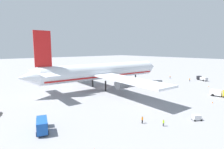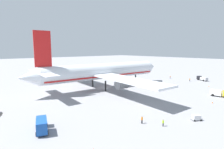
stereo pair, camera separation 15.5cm
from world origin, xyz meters
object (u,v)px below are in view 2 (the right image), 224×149
(ground_worker_1, at_px, (190,80))
(traffic_cone_1, at_px, (212,102))
(airliner, at_px, (101,72))
(traffic_cone_2, at_px, (132,75))
(service_truck_1, at_px, (220,93))
(service_truck_2, at_px, (42,125))
(ground_worker_0, at_px, (170,77))
(traffic_cone_0, at_px, (209,86))
(ground_worker_2, at_px, (142,120))
(baggage_cart_0, at_px, (196,117))
(service_truck_5, at_px, (202,78))
(ground_worker_4, at_px, (163,123))

(ground_worker_1, relative_size, traffic_cone_1, 3.13)
(airliner, bearing_deg, traffic_cone_1, -71.59)
(traffic_cone_2, bearing_deg, service_truck_1, -104.76)
(service_truck_2, height_order, traffic_cone_1, service_truck_2)
(airliner, height_order, ground_worker_0, airliner)
(service_truck_1, bearing_deg, traffic_cone_2, 75.24)
(service_truck_2, bearing_deg, traffic_cone_0, -3.63)
(service_truck_1, xyz_separation_m, traffic_cone_1, (-10.81, -1.49, -1.16))
(airliner, height_order, service_truck_1, airliner)
(ground_worker_0, bearing_deg, traffic_cone_1, -132.98)
(ground_worker_2, height_order, traffic_cone_1, ground_worker_2)
(baggage_cart_0, height_order, traffic_cone_1, baggage_cart_0)
(service_truck_5, height_order, ground_worker_0, service_truck_5)
(ground_worker_1, distance_m, traffic_cone_1, 41.62)
(ground_worker_4, height_order, traffic_cone_1, ground_worker_4)
(ground_worker_0, bearing_deg, traffic_cone_2, 106.39)
(ground_worker_0, relative_size, traffic_cone_1, 3.12)
(ground_worker_2, bearing_deg, ground_worker_1, 16.91)
(baggage_cart_0, bearing_deg, traffic_cone_2, 54.83)
(ground_worker_4, bearing_deg, airliner, 71.45)
(ground_worker_1, height_order, ground_worker_4, ground_worker_1)
(service_truck_2, distance_m, ground_worker_4, 27.17)
(traffic_cone_1, bearing_deg, ground_worker_4, 179.17)
(service_truck_2, height_order, traffic_cone_2, service_truck_2)
(traffic_cone_0, relative_size, traffic_cone_1, 1.00)
(service_truck_1, relative_size, traffic_cone_0, 11.67)
(baggage_cart_0, relative_size, ground_worker_4, 1.72)
(baggage_cart_0, distance_m, ground_worker_4, 9.96)
(service_truck_5, height_order, traffic_cone_0, service_truck_5)
(service_truck_2, xyz_separation_m, ground_worker_0, (83.70, 20.08, -0.72))
(ground_worker_2, xyz_separation_m, traffic_cone_2, (56.69, 56.04, -0.63))
(ground_worker_1, xyz_separation_m, ground_worker_4, (-61.73, -23.76, -0.06))
(airliner, relative_size, traffic_cone_1, 135.32)
(service_truck_1, bearing_deg, traffic_cone_1, -172.15)
(service_truck_2, distance_m, ground_worker_1, 84.33)
(ground_worker_0, xyz_separation_m, ground_worker_2, (-63.93, -31.45, 0.03))
(ground_worker_0, distance_m, ground_worker_4, 71.10)
(traffic_cone_2, bearing_deg, airliner, -154.98)
(traffic_cone_0, height_order, traffic_cone_1, same)
(service_truck_5, height_order, ground_worker_4, service_truck_5)
(ground_worker_0, xyz_separation_m, ground_worker_4, (-61.49, -35.71, -0.06))
(baggage_cart_0, bearing_deg, ground_worker_1, 27.44)
(service_truck_5, relative_size, ground_worker_4, 4.11)
(baggage_cart_0, height_order, ground_worker_4, ground_worker_4)
(ground_worker_0, relative_size, traffic_cone_0, 3.12)
(ground_worker_0, height_order, traffic_cone_1, ground_worker_0)
(ground_worker_1, distance_m, ground_worker_4, 66.14)
(service_truck_2, relative_size, ground_worker_0, 4.05)
(baggage_cart_0, height_order, traffic_cone_2, baggage_cart_0)
(service_truck_1, relative_size, ground_worker_1, 3.72)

